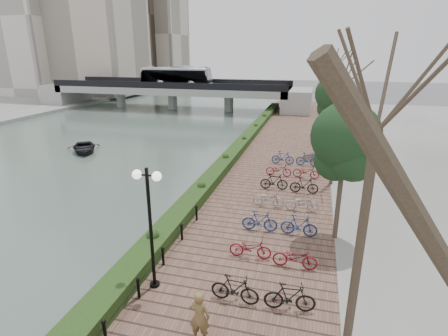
% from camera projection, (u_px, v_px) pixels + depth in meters
% --- Properties ---
extents(river_water, '(30.00, 130.00, 0.02)m').
position_uv_depth(river_water, '(98.00, 138.00, 36.25)').
color(river_water, '#4E6258').
rests_on(river_water, ground).
extents(promenade, '(8.00, 75.00, 0.50)m').
position_uv_depth(promenade, '(271.00, 174.00, 24.67)').
color(promenade, brown).
rests_on(promenade, ground).
extents(hedge, '(1.10, 56.00, 0.60)m').
position_uv_depth(hedge, '(233.00, 154.00, 27.62)').
color(hedge, '#183613').
rests_on(hedge, promenade).
extents(chain_fence, '(0.10, 14.10, 0.70)m').
position_uv_depth(chain_fence, '(123.00, 309.00, 10.90)').
color(chain_fence, black).
rests_on(chain_fence, promenade).
extents(lamppost, '(1.02, 0.32, 4.46)m').
position_uv_depth(lamppost, '(149.00, 203.00, 11.53)').
color(lamppost, black).
rests_on(lamppost, promenade).
extents(pedestrian, '(0.62, 0.42, 1.67)m').
position_uv_depth(pedestrian, '(199.00, 317.00, 9.91)').
color(pedestrian, olive).
rests_on(pedestrian, promenade).
extents(bicycle_parking, '(2.40, 19.89, 1.00)m').
position_uv_depth(bicycle_parking, '(282.00, 212.00, 17.26)').
color(bicycle_parking, '#9B9B9F').
rests_on(bicycle_parking, promenade).
extents(street_trees, '(3.20, 37.12, 6.80)m').
position_uv_depth(street_trees, '(338.00, 149.00, 18.20)').
color(street_trees, '#372D20').
rests_on(street_trees, promenade).
extents(bridge, '(36.00, 10.77, 6.50)m').
position_uv_depth(bridge, '(173.00, 87.00, 53.49)').
color(bridge, gray).
rests_on(bridge, ground).
extents(boat, '(4.66, 4.90, 0.83)m').
position_uv_depth(boat, '(84.00, 148.00, 30.87)').
color(boat, black).
rests_on(boat, river_water).
extents(far_buildings, '(35.00, 38.00, 38.00)m').
position_uv_depth(far_buildings, '(92.00, 15.00, 75.16)').
color(far_buildings, beige).
rests_on(far_buildings, far_bank).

